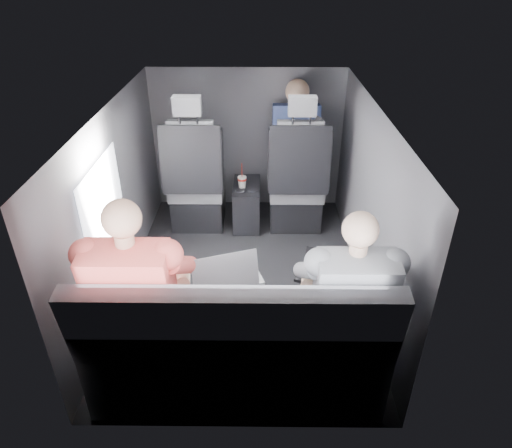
{
  "coord_description": "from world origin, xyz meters",
  "views": [
    {
      "loc": [
        0.12,
        -2.86,
        2.21
      ],
      "look_at": [
        0.1,
        -0.05,
        0.54
      ],
      "focal_mm": 32.0,
      "sensor_mm": 36.0,
      "label": 1
    }
  ],
  "objects_px": {
    "laptop_white": "(146,271)",
    "passenger_rear_left": "(141,294)",
    "laptop_black": "(332,275)",
    "laptop_silver": "(228,277)",
    "center_console": "(247,204)",
    "soda_cup": "(242,182)",
    "front_seat_left": "(197,187)",
    "front_seat_right": "(296,187)",
    "rear_bench": "(237,353)",
    "passenger_front_right": "(295,139)",
    "passenger_rear_right": "(346,299)"
  },
  "relations": [
    {
      "from": "soda_cup",
      "to": "passenger_rear_left",
      "type": "xyz_separation_m",
      "value": [
        -0.47,
        -1.79,
        0.18
      ]
    },
    {
      "from": "laptop_white",
      "to": "passenger_front_right",
      "type": "xyz_separation_m",
      "value": [
        0.97,
        1.85,
        0.12
      ]
    },
    {
      "from": "laptop_silver",
      "to": "front_seat_right",
      "type": "bearing_deg",
      "value": 72.81
    },
    {
      "from": "passenger_front_right",
      "to": "front_seat_right",
      "type": "bearing_deg",
      "value": -88.13
    },
    {
      "from": "front_seat_left",
      "to": "front_seat_right",
      "type": "bearing_deg",
      "value": 0.0
    },
    {
      "from": "center_console",
      "to": "laptop_black",
      "type": "xyz_separation_m",
      "value": [
        0.54,
        -1.66,
        0.44
      ]
    },
    {
      "from": "front_seat_left",
      "to": "laptop_silver",
      "type": "xyz_separation_m",
      "value": [
        0.39,
        -1.64,
        0.24
      ]
    },
    {
      "from": "center_console",
      "to": "passenger_rear_left",
      "type": "xyz_separation_m",
      "value": [
        -0.51,
        -1.85,
        0.44
      ]
    },
    {
      "from": "rear_bench",
      "to": "passenger_rear_right",
      "type": "height_order",
      "value": "passenger_rear_right"
    },
    {
      "from": "center_console",
      "to": "laptop_silver",
      "type": "height_order",
      "value": "laptop_silver"
    },
    {
      "from": "front_seat_left",
      "to": "laptop_white",
      "type": "relative_size",
      "value": 2.87
    },
    {
      "from": "front_seat_left",
      "to": "laptop_silver",
      "type": "distance_m",
      "value": 1.7
    },
    {
      "from": "center_console",
      "to": "passenger_front_right",
      "type": "distance_m",
      "value": 0.74
    },
    {
      "from": "front_seat_left",
      "to": "soda_cup",
      "type": "height_order",
      "value": "front_seat_left"
    },
    {
      "from": "laptop_white",
      "to": "soda_cup",
      "type": "bearing_deg",
      "value": 72.5
    },
    {
      "from": "soda_cup",
      "to": "passenger_rear_right",
      "type": "bearing_deg",
      "value": -70.76
    },
    {
      "from": "soda_cup",
      "to": "passenger_rear_left",
      "type": "relative_size",
      "value": 0.19
    },
    {
      "from": "front_seat_right",
      "to": "laptop_black",
      "type": "xyz_separation_m",
      "value": [
        0.09,
        -1.62,
        0.24
      ]
    },
    {
      "from": "soda_cup",
      "to": "front_seat_left",
      "type": "bearing_deg",
      "value": 177.17
    },
    {
      "from": "passenger_front_right",
      "to": "laptop_white",
      "type": "bearing_deg",
      "value": -117.79
    },
    {
      "from": "rear_bench",
      "to": "laptop_silver",
      "type": "xyz_separation_m",
      "value": [
        -0.06,
        0.26,
        0.33
      ]
    },
    {
      "from": "rear_bench",
      "to": "laptop_white",
      "type": "bearing_deg",
      "value": 149.59
    },
    {
      "from": "laptop_white",
      "to": "passenger_front_right",
      "type": "relative_size",
      "value": 0.51
    },
    {
      "from": "center_console",
      "to": "passenger_rear_right",
      "type": "relative_size",
      "value": 0.4
    },
    {
      "from": "front_seat_right",
      "to": "passenger_rear_left",
      "type": "height_order",
      "value": "front_seat_right"
    },
    {
      "from": "soda_cup",
      "to": "laptop_silver",
      "type": "xyz_separation_m",
      "value": [
        -0.02,
        -1.62,
        0.18
      ]
    },
    {
      "from": "laptop_silver",
      "to": "passenger_front_right",
      "type": "bearing_deg",
      "value": 75.27
    },
    {
      "from": "laptop_white",
      "to": "passenger_rear_left",
      "type": "relative_size",
      "value": 0.35
    },
    {
      "from": "front_seat_left",
      "to": "passenger_front_right",
      "type": "bearing_deg",
      "value": 16.14
    },
    {
      "from": "rear_bench",
      "to": "laptop_black",
      "type": "bearing_deg",
      "value": 27.78
    },
    {
      "from": "laptop_white",
      "to": "passenger_rear_left",
      "type": "distance_m",
      "value": 0.22
    },
    {
      "from": "laptop_white",
      "to": "laptop_black",
      "type": "height_order",
      "value": "laptop_black"
    },
    {
      "from": "laptop_white",
      "to": "front_seat_left",
      "type": "bearing_deg",
      "value": 87.04
    },
    {
      "from": "rear_bench",
      "to": "passenger_front_right",
      "type": "xyz_separation_m",
      "value": [
        0.44,
        2.16,
        0.45
      ]
    },
    {
      "from": "laptop_white",
      "to": "laptop_silver",
      "type": "height_order",
      "value": "laptop_silver"
    },
    {
      "from": "rear_bench",
      "to": "passenger_front_right",
      "type": "height_order",
      "value": "passenger_front_right"
    },
    {
      "from": "passenger_rear_right",
      "to": "soda_cup",
      "type": "bearing_deg",
      "value": 109.24
    },
    {
      "from": "laptop_white",
      "to": "passenger_rear_right",
      "type": "relative_size",
      "value": 0.37
    },
    {
      "from": "center_console",
      "to": "soda_cup",
      "type": "height_order",
      "value": "soda_cup"
    },
    {
      "from": "front_seat_right",
      "to": "laptop_silver",
      "type": "xyz_separation_m",
      "value": [
        -0.51,
        -1.64,
        0.24
      ]
    },
    {
      "from": "laptop_white",
      "to": "rear_bench",
      "type": "bearing_deg",
      "value": -30.41
    },
    {
      "from": "laptop_silver",
      "to": "passenger_rear_right",
      "type": "height_order",
      "value": "passenger_rear_right"
    },
    {
      "from": "front_seat_right",
      "to": "rear_bench",
      "type": "xyz_separation_m",
      "value": [
        -0.45,
        -1.9,
        -0.09
      ]
    },
    {
      "from": "soda_cup",
      "to": "laptop_silver",
      "type": "height_order",
      "value": "laptop_silver"
    },
    {
      "from": "front_seat_right",
      "to": "laptop_silver",
      "type": "relative_size",
      "value": 2.96
    },
    {
      "from": "passenger_rear_left",
      "to": "passenger_front_right",
      "type": "height_order",
      "value": "passenger_front_right"
    },
    {
      "from": "laptop_silver",
      "to": "passenger_rear_right",
      "type": "relative_size",
      "value": 0.36
    },
    {
      "from": "front_seat_right",
      "to": "passenger_front_right",
      "type": "relative_size",
      "value": 1.46
    },
    {
      "from": "front_seat_right",
      "to": "laptop_white",
      "type": "relative_size",
      "value": 2.87
    },
    {
      "from": "laptop_black",
      "to": "laptop_silver",
      "type": "bearing_deg",
      "value": -178.18
    }
  ]
}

